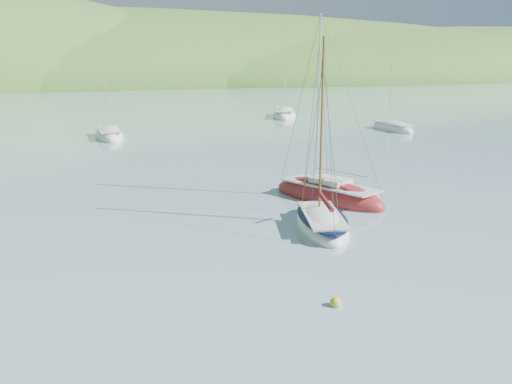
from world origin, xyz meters
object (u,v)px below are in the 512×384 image
object	(u,v)px
daysailer_white	(322,223)
distant_sloop_b	(284,115)
distant_sloop_d	(393,129)
sloop_red	(328,196)
distant_sloop_a	(109,136)

from	to	relation	value
daysailer_white	distant_sloop_b	bearing A→B (deg)	85.38
distant_sloop_b	distant_sloop_d	distance (m)	18.04
sloop_red	distant_sloop_b	xyz separation A→B (m)	(15.09, 42.78, -0.02)
sloop_red	distant_sloop_a	world-z (taller)	sloop_red
sloop_red	distant_sloop_b	world-z (taller)	distant_sloop_b
distant_sloop_d	sloop_red	bearing A→B (deg)	-131.13
distant_sloop_b	distant_sloop_d	xyz separation A→B (m)	(6.46, -16.84, -0.03)
sloop_red	distant_sloop_d	bearing A→B (deg)	26.46
distant_sloop_a	distant_sloop_b	size ratio (longest dim) A/B	0.89
sloop_red	distant_sloop_b	distance (m)	45.36
daysailer_white	sloop_red	world-z (taller)	sloop_red
sloop_red	daysailer_white	bearing A→B (deg)	-144.13
distant_sloop_b	daysailer_white	bearing A→B (deg)	-87.43
distant_sloop_b	distant_sloop_d	world-z (taller)	distant_sloop_b
daysailer_white	distant_sloop_a	xyz separation A→B (m)	(-6.92, 36.13, -0.04)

